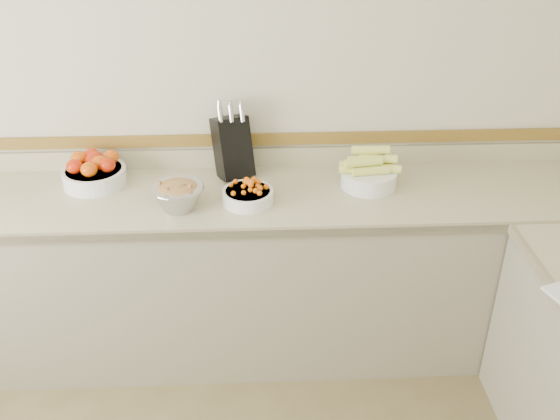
{
  "coord_description": "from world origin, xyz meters",
  "views": [
    {
      "loc": [
        0.25,
        -0.92,
        2.3
      ],
      "look_at": [
        0.35,
        1.35,
        1.0
      ],
      "focal_mm": 40.0,
      "sensor_mm": 36.0,
      "label": 1
    }
  ],
  "objects_px": {
    "corn_bowl": "(369,173)",
    "rhubarb_bowl": "(178,194)",
    "tomato_bowl": "(94,171)",
    "cherry_tomato_bowl": "(248,194)",
    "knife_block": "(232,146)"
  },
  "relations": [
    {
      "from": "rhubarb_bowl",
      "to": "corn_bowl",
      "type": "bearing_deg",
      "value": 11.38
    },
    {
      "from": "corn_bowl",
      "to": "rhubarb_bowl",
      "type": "xyz_separation_m",
      "value": [
        -0.9,
        -0.18,
        0.0
      ]
    },
    {
      "from": "cherry_tomato_bowl",
      "to": "corn_bowl",
      "type": "distance_m",
      "value": 0.6
    },
    {
      "from": "knife_block",
      "to": "cherry_tomato_bowl",
      "type": "height_order",
      "value": "knife_block"
    },
    {
      "from": "rhubarb_bowl",
      "to": "knife_block",
      "type": "bearing_deg",
      "value": 54.0
    },
    {
      "from": "knife_block",
      "to": "rhubarb_bowl",
      "type": "xyz_separation_m",
      "value": [
        -0.24,
        -0.33,
        -0.09
      ]
    },
    {
      "from": "knife_block",
      "to": "tomato_bowl",
      "type": "bearing_deg",
      "value": -174.13
    },
    {
      "from": "knife_block",
      "to": "tomato_bowl",
      "type": "relative_size",
      "value": 1.28
    },
    {
      "from": "cherry_tomato_bowl",
      "to": "rhubarb_bowl",
      "type": "bearing_deg",
      "value": -172.28
    },
    {
      "from": "tomato_bowl",
      "to": "cherry_tomato_bowl",
      "type": "xyz_separation_m",
      "value": [
        0.74,
        -0.22,
        -0.02
      ]
    },
    {
      "from": "tomato_bowl",
      "to": "corn_bowl",
      "type": "xyz_separation_m",
      "value": [
        1.33,
        -0.08,
        -0.0
      ]
    },
    {
      "from": "knife_block",
      "to": "rhubarb_bowl",
      "type": "bearing_deg",
      "value": -126.0
    },
    {
      "from": "tomato_bowl",
      "to": "cherry_tomato_bowl",
      "type": "height_order",
      "value": "tomato_bowl"
    },
    {
      "from": "knife_block",
      "to": "tomato_bowl",
      "type": "xyz_separation_m",
      "value": [
        -0.67,
        -0.07,
        -0.09
      ]
    },
    {
      "from": "rhubarb_bowl",
      "to": "tomato_bowl",
      "type": "bearing_deg",
      "value": 148.45
    }
  ]
}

